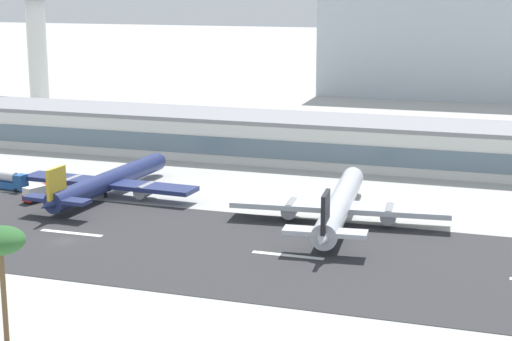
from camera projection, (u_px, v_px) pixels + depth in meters
name	position (u px, v px, depth m)	size (l,w,h in m)	color
ground_plane	(65.00, 241.00, 142.39)	(1400.00, 1400.00, 0.00)	#A8A8A3
runway_strip	(78.00, 234.00, 146.34)	(800.00, 42.97, 0.08)	#2D2D30
runway_centreline_dash_4	(72.00, 233.00, 146.74)	(12.00, 1.20, 0.01)	white
runway_centreline_dash_5	(288.00, 255.00, 134.66)	(12.00, 1.20, 0.01)	white
terminal_building	(284.00, 138.00, 207.74)	(191.89, 21.35, 10.78)	silver
control_tower	(37.00, 36.00, 262.75)	(12.52, 12.52, 43.42)	silver
distant_hotel_block	(447.00, 38.00, 323.54)	(93.88, 38.68, 44.15)	#A8B2BC
airliner_gold_tail_gate_0	(106.00, 183.00, 171.06)	(39.08, 46.07, 9.61)	navy
airliner_black_tail_gate_1	(339.00, 207.00, 151.75)	(40.46, 49.64, 10.37)	silver
service_box_truck_0	(38.00, 193.00, 167.90)	(4.26, 6.46, 3.25)	#B2231E
service_fuel_truck_1	(9.00, 181.00, 177.26)	(8.80, 3.91, 3.95)	#23569E
palm_tree_2	(0.00, 243.00, 99.40)	(6.02, 6.02, 14.69)	brown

